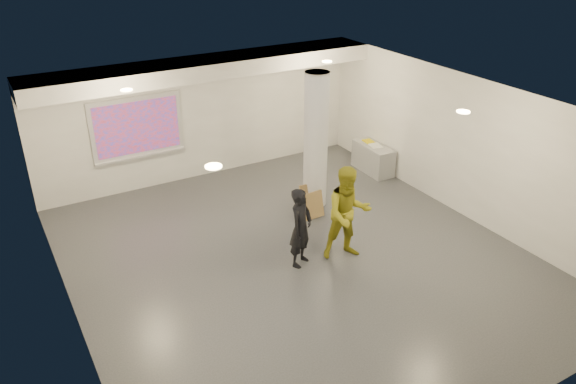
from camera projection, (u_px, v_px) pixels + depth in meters
floor at (299, 259)px, 10.63m from camera, size 8.00×9.00×0.01m
ceiling at (300, 107)px, 9.29m from camera, size 8.00×9.00×0.01m
wall_back at (202, 117)px, 13.44m from camera, size 8.00×0.01×3.00m
wall_front at (501, 336)px, 6.47m from camera, size 8.00×0.01×3.00m
wall_left at (64, 248)px, 8.16m from camera, size 0.01×9.00×3.00m
wall_right at (462, 146)px, 11.75m from camera, size 0.01×9.00×3.00m
soffit_band at (208, 67)px, 12.43m from camera, size 8.00×1.10×0.36m
downlight_nw at (126, 90)px, 10.25m from camera, size 0.22×0.22×0.02m
downlight_ne at (327, 61)px, 12.22m from camera, size 0.22×0.22×0.02m
downlight_sw at (213, 166)px, 7.15m from camera, size 0.22×0.22×0.02m
downlight_se at (463, 112)px, 9.12m from camera, size 0.22×0.22×0.02m
column at (316, 141)px, 12.03m from camera, size 0.52×0.52×3.00m
projection_screen at (137, 128)px, 12.68m from camera, size 2.10×0.13×1.42m
credenza at (373, 158)px, 14.11m from camera, size 0.54×1.22×0.70m
papers_stack at (375, 146)px, 13.91m from camera, size 0.33×0.39×0.02m
postit_pad at (369, 141)px, 14.16m from camera, size 0.24×0.32×0.03m
cardboard_back at (310, 196)px, 12.41m from camera, size 0.52×0.19×0.55m
cardboard_front at (312, 206)px, 11.96m from camera, size 0.53×0.21×0.57m
woman at (301, 228)px, 10.17m from camera, size 0.67×0.61×1.53m
man at (348, 213)px, 10.34m from camera, size 1.05×0.92×1.83m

